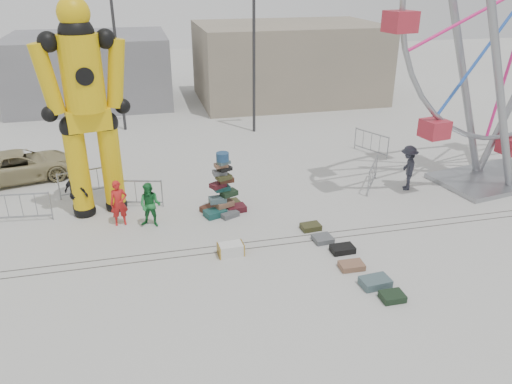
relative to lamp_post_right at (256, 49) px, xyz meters
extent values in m
plane|color=#9E9E99|center=(-3.09, -13.00, -4.48)|extent=(90.00, 90.00, 0.00)
cube|color=#47443F|center=(-3.09, -12.40, -4.48)|extent=(40.00, 0.04, 0.01)
cube|color=#47443F|center=(-3.09, -12.00, -4.48)|extent=(40.00, 0.04, 0.01)
cube|color=gray|center=(3.91, 7.00, -1.98)|extent=(12.00, 8.00, 5.00)
cube|color=gray|center=(-9.09, 9.00, -2.28)|extent=(10.00, 8.00, 4.40)
cylinder|color=#2D2D30|center=(-0.09, 0.00, -0.48)|extent=(0.16, 0.16, 8.00)
cylinder|color=#2D2D30|center=(-7.09, 2.00, -0.48)|extent=(0.16, 0.16, 8.00)
cube|color=#194B48|center=(-3.88, -9.84, -4.36)|extent=(0.89, 0.74, 0.25)
cube|color=#4B141C|center=(-3.05, -9.61, -4.37)|extent=(0.77, 0.58, 0.23)
cube|color=#462316|center=(-4.01, -9.38, -4.38)|extent=(0.80, 0.71, 0.21)
cube|color=#3C3C1E|center=(-3.18, -9.15, -4.37)|extent=(0.77, 0.60, 0.23)
cube|color=#585B5F|center=(-3.39, -10.00, -4.39)|extent=(0.77, 0.67, 0.19)
cube|color=black|center=(-3.64, -9.08, -4.38)|extent=(0.69, 0.53, 0.21)
cube|color=#8A5F46|center=(-3.50, -9.58, -4.13)|extent=(0.79, 0.66, 0.21)
cube|color=#465F64|center=(-3.74, -9.62, -3.93)|extent=(0.64, 0.47, 0.19)
cube|color=black|center=(-3.30, -9.55, -3.74)|extent=(0.70, 0.60, 0.19)
cube|color=#194B48|center=(-3.54, -9.45, -3.56)|extent=(0.64, 0.50, 0.17)
cube|color=#4B141C|center=(-3.70, -9.54, -3.38)|extent=(0.67, 0.60, 0.17)
cube|color=#462316|center=(-3.38, -9.50, -3.21)|extent=(0.56, 0.42, 0.17)
cube|color=#3C3C1E|center=(-3.49, -9.63, -3.05)|extent=(0.63, 0.53, 0.15)
cube|color=#585B5F|center=(-3.62, -9.53, -2.90)|extent=(0.52, 0.37, 0.15)
cube|color=black|center=(-3.43, -9.56, -2.75)|extent=(0.57, 0.49, 0.13)
cube|color=#8A5F46|center=(-3.56, -9.55, -2.62)|extent=(0.51, 0.38, 0.13)
cube|color=#465F64|center=(-3.47, -9.60, -2.50)|extent=(0.52, 0.45, 0.11)
cylinder|color=navy|center=(-3.50, -9.58, -2.29)|extent=(0.46, 0.46, 0.31)
sphere|color=black|center=(-8.54, -8.57, -4.32)|extent=(0.80, 0.80, 0.80)
cylinder|color=#DEB20C|center=(-8.54, -8.57, -2.80)|extent=(0.74, 0.74, 3.36)
sphere|color=black|center=(-8.54, -8.57, -1.12)|extent=(0.84, 0.84, 0.84)
sphere|color=black|center=(-7.41, -8.34, -4.32)|extent=(0.80, 0.80, 0.80)
cylinder|color=#DEB20C|center=(-7.41, -8.34, -2.80)|extent=(0.74, 0.74, 3.36)
sphere|color=black|center=(-7.41, -8.34, -1.12)|extent=(0.84, 0.84, 0.84)
cube|color=#DEB20C|center=(-7.97, -8.45, -0.91)|extent=(1.61, 1.12, 0.74)
cylinder|color=#DEB20C|center=(-7.97, -8.45, 0.66)|extent=(1.37, 1.37, 2.52)
sphere|color=black|center=(-7.97, -8.45, 1.92)|extent=(1.16, 1.16, 1.16)
sphere|color=#DEB20C|center=(-7.97, -8.45, 2.55)|extent=(1.05, 1.05, 1.05)
sphere|color=black|center=(-8.85, -8.64, 1.71)|extent=(0.67, 0.67, 0.67)
cylinder|color=#DEB20C|center=(-9.05, -8.68, 0.56)|extent=(0.96, 0.71, 2.36)
sphere|color=black|center=(-9.16, -8.70, -0.60)|extent=(0.55, 0.55, 0.55)
sphere|color=black|center=(-7.10, -8.27, 1.71)|extent=(0.67, 0.67, 0.67)
cylinder|color=#DEB20C|center=(-6.89, -8.23, 0.56)|extent=(0.96, 0.71, 2.36)
sphere|color=black|center=(-6.79, -8.21, -0.60)|extent=(0.55, 0.55, 0.55)
cube|color=gray|center=(8.24, -9.31, -4.38)|extent=(5.34, 3.74, 0.20)
cylinder|color=gray|center=(6.85, -10.45, -0.55)|extent=(3.42, 0.87, 7.97)
cylinder|color=gray|center=(6.54, -8.71, -0.55)|extent=(3.42, 0.87, 7.97)
cube|color=#A52331|center=(8.24, -9.31, -3.01)|extent=(1.02, 1.02, 0.69)
cube|color=silver|center=(-3.83, -12.62, -4.29)|extent=(0.83, 0.50, 0.38)
cube|color=#3C3C1E|center=(-0.80, -11.62, -4.39)|extent=(0.71, 0.53, 0.19)
cube|color=#585B5F|center=(-0.68, -12.49, -4.40)|extent=(0.67, 0.63, 0.17)
cube|color=black|center=(-0.31, -13.29, -4.38)|extent=(0.76, 0.52, 0.20)
cube|color=#8A5F46|center=(-0.41, -14.26, -4.39)|extent=(0.75, 0.52, 0.18)
cube|color=#465F64|center=(-0.12, -15.26, -4.36)|extent=(0.89, 0.63, 0.24)
cube|color=black|center=(0.05, -15.98, -4.38)|extent=(0.64, 0.51, 0.20)
imported|color=red|center=(-7.24, -9.69, -3.65)|extent=(0.64, 0.45, 1.66)
imported|color=#1C7131|center=(-6.18, -10.06, -3.67)|extent=(0.96, 0.86, 1.62)
imported|color=black|center=(-8.73, -8.66, -3.58)|extent=(1.10, 1.02, 1.81)
imported|color=#22232D|center=(4.16, -9.21, -3.55)|extent=(1.09, 1.37, 1.86)
imported|color=#9C9064|center=(-11.39, -4.45, -3.84)|extent=(4.95, 3.11, 1.27)
camera|label=1|loc=(-6.23, -26.10, 3.86)|focal=35.00mm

